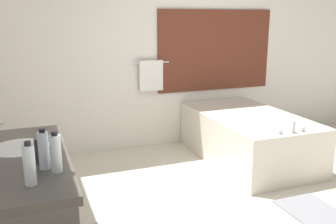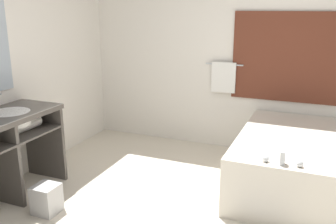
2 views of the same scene
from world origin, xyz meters
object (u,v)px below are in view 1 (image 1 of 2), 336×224
Objects in this scene: bathtub at (247,135)px; soap_dispenser at (40,150)px; water_bottle_2 at (56,153)px; water_bottle_3 at (44,150)px; water_bottle_1 at (29,165)px.

soap_dispenser reaches higher than bathtub.
water_bottle_2 is 0.09m from water_bottle_3.
soap_dispenser is at bearing 78.49° from water_bottle_1.
water_bottle_1 is 0.21m from water_bottle_3.
water_bottle_3 is at bearing 130.82° from water_bottle_2.
soap_dispenser is (0.06, 0.29, -0.03)m from water_bottle_1.
water_bottle_2 is at bearing -49.18° from water_bottle_3.
soap_dispenser is (-2.45, -1.58, 0.64)m from bathtub.
water_bottle_1 is at bearing -143.23° from bathtub.
water_bottle_3 is at bearing 68.24° from water_bottle_1.
water_bottle_2 is at bearing -143.59° from bathtub.
water_bottle_3 reaches higher than bathtub.
water_bottle_2 is 1.28× the size of soap_dispenser.
water_bottle_3 reaches higher than soap_dispenser.
bathtub is 3.02m from water_bottle_2.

